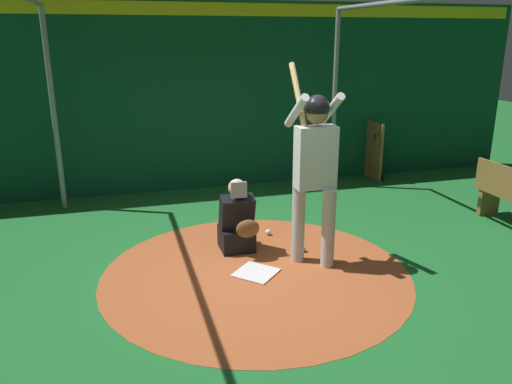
{
  "coord_description": "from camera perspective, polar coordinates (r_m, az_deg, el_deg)",
  "views": [
    {
      "loc": [
        4.88,
        -1.38,
        2.53
      ],
      "look_at": [
        0.0,
        0.0,
        0.95
      ],
      "focal_mm": 35.32,
      "sensor_mm": 36.0,
      "label": 1
    }
  ],
  "objects": [
    {
      "name": "cage_frame",
      "position": [
        5.09,
        -0.0,
        12.6
      ],
      "size": [
        6.06,
        4.52,
        2.97
      ],
      "color": "gray",
      "rests_on": "ground"
    },
    {
      "name": "home_plate",
      "position": [
        5.66,
        -0.0,
        -9.1
      ],
      "size": [
        0.59,
        0.59,
        0.01
      ],
      "primitive_type": "cube",
      "rotation": [
        0.0,
        0.0,
        0.79
      ],
      "color": "white",
      "rests_on": "dirt_circle"
    },
    {
      "name": "bat_rack",
      "position": [
        9.56,
        12.94,
        4.54
      ],
      "size": [
        0.82,
        0.21,
        1.05
      ],
      "color": "olive",
      "rests_on": "ground"
    },
    {
      "name": "batter",
      "position": [
        5.55,
        6.66,
        3.32
      ],
      "size": [
        0.68,
        0.49,
        2.25
      ],
      "color": "#BCBCC0",
      "rests_on": "ground"
    },
    {
      "name": "ground_plane",
      "position": [
        5.67,
        -0.0,
        -9.21
      ],
      "size": [
        27.88,
        27.88,
        0.0
      ],
      "primitive_type": "plane",
      "color": "#1E6B2D"
    },
    {
      "name": "dirt_circle",
      "position": [
        5.67,
        -0.0,
        -9.18
      ],
      "size": [
        3.42,
        3.42,
        0.01
      ],
      "primitive_type": "cylinder",
      "color": "#AD562D",
      "rests_on": "ground"
    },
    {
      "name": "back_wall",
      "position": [
        8.58,
        -6.56,
        10.66
      ],
      "size": [
        0.23,
        11.88,
        3.08
      ],
      "color": "#0F472D",
      "rests_on": "ground"
    },
    {
      "name": "catcher",
      "position": [
        6.11,
        -2.11,
        -3.56
      ],
      "size": [
        0.58,
        0.4,
        0.92
      ],
      "color": "black",
      "rests_on": "ground"
    },
    {
      "name": "baseball_1",
      "position": [
        6.68,
        1.4,
        -4.57
      ],
      "size": [
        0.07,
        0.07,
        0.07
      ],
      "primitive_type": "sphere",
      "color": "white",
      "rests_on": "dirt_circle"
    },
    {
      "name": "baseball_0",
      "position": [
        6.21,
        5.34,
        -6.4
      ],
      "size": [
        0.07,
        0.07,
        0.07
      ],
      "primitive_type": "sphere",
      "color": "white",
      "rests_on": "dirt_circle"
    }
  ]
}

